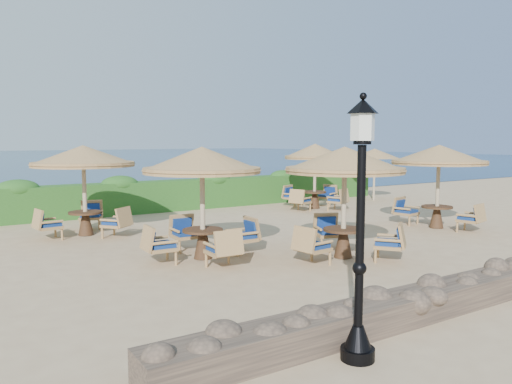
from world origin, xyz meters
name	(u,v)px	position (x,y,z in m)	size (l,w,h in m)	color
ground	(314,236)	(0.00, 0.00, 0.00)	(120.00, 120.00, 0.00)	tan
sea	(12,159)	(0.00, 70.00, 0.00)	(160.00, 160.00, 0.00)	#0B2348
hedge	(204,193)	(0.00, 7.20, 0.60)	(18.00, 0.90, 1.20)	#1E4D18
lamp_post	(360,241)	(-4.80, -6.80, 1.55)	(0.44, 0.44, 3.31)	black
extra_parasol	(375,154)	(7.80, 5.20, 2.17)	(2.30, 2.30, 2.41)	tan
cafe_set_0	(202,182)	(-4.02, -0.80, 1.82)	(2.82, 2.82, 2.65)	tan
cafe_set_1	(344,178)	(-1.15, -2.52, 1.92)	(2.86, 2.85, 2.65)	tan
cafe_set_2	(439,164)	(4.13, -1.11, 2.04)	(2.95, 2.95, 2.65)	tan
cafe_set_3	(84,169)	(-5.64, 3.67, 1.95)	(2.97, 2.97, 2.65)	tan
cafe_set_4	(315,166)	(3.73, 4.54, 1.74)	(2.87, 2.87, 2.65)	tan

